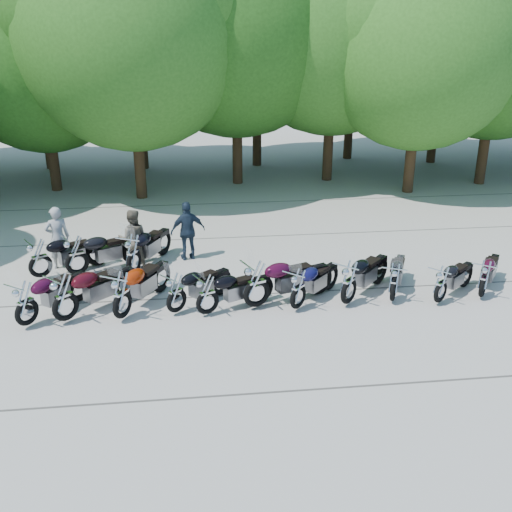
{
  "coord_description": "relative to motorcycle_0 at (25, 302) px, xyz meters",
  "views": [
    {
      "loc": [
        -1.68,
        -12.83,
        6.85
      ],
      "look_at": [
        0.0,
        1.5,
        1.1
      ],
      "focal_mm": 42.0,
      "sensor_mm": 36.0,
      "label": 1
    }
  ],
  "objects": [
    {
      "name": "tree_10",
      "position": [
        -2.7,
        16.64,
        5.0
      ],
      "size": [
        7.78,
        7.78,
        9.55
      ],
      "color": "#3A2614",
      "rests_on": "ground"
    },
    {
      "name": "rider_1",
      "position": [
        2.26,
        3.46,
        0.23
      ],
      "size": [
        0.87,
        0.68,
        1.77
      ],
      "primitive_type": "imported",
      "rotation": [
        0.0,
        0.0,
        3.13
      ],
      "color": "brown",
      "rests_on": "ground"
    },
    {
      "name": "rider_0",
      "position": [
        0.09,
        3.69,
        0.28
      ],
      "size": [
        0.78,
        0.62,
        1.86
      ],
      "primitive_type": "imported",
      "rotation": [
        0.0,
        0.0,
        3.43
      ],
      "color": "gray",
      "rests_on": "ground"
    },
    {
      "name": "motorcycle_1",
      "position": [
        0.88,
        0.12,
        0.05
      ],
      "size": [
        2.33,
        2.26,
        1.41
      ],
      "primitive_type": null,
      "rotation": [
        0.0,
        0.0,
        2.33
      ],
      "color": "#390710",
      "rests_on": "ground"
    },
    {
      "name": "motorcycle_10",
      "position": [
        11.44,
        0.24,
        -0.07
      ],
      "size": [
        1.75,
        2.04,
        1.17
      ],
      "primitive_type": null,
      "rotation": [
        0.0,
        0.0,
        2.5
      ],
      "color": "#310619",
      "rests_on": "ground"
    },
    {
      "name": "tree_3",
      "position": [
        2.01,
        10.91,
        5.67
      ],
      "size": [
        8.7,
        8.7,
        10.67
      ],
      "color": "#3A2614",
      "rests_on": "ground"
    },
    {
      "name": "motorcycle_4",
      "position": [
        4.26,
        0.08,
        -0.05
      ],
      "size": [
        2.22,
        1.49,
        1.21
      ],
      "primitive_type": null,
      "rotation": [
        0.0,
        0.0,
        2.0
      ],
      "color": "black",
      "rests_on": "ground"
    },
    {
      "name": "tree_6",
      "position": [
        13.14,
        10.48,
        5.16
      ],
      "size": [
        8.0,
        8.0,
        9.82
      ],
      "color": "#3A2614",
      "rests_on": "ground"
    },
    {
      "name": "motorcycle_0",
      "position": [
        0.0,
        0.0,
        0.0
      ],
      "size": [
        1.94,
        2.27,
        1.3
      ],
      "primitive_type": null,
      "rotation": [
        0.0,
        0.0,
        2.5
      ],
      "color": "#32061F",
      "rests_on": "ground"
    },
    {
      "name": "tree_11",
      "position": [
        1.82,
        16.09,
        4.84
      ],
      "size": [
        7.56,
        7.56,
        9.28
      ],
      "color": "#3A2614",
      "rests_on": "ground"
    },
    {
      "name": "tree_7",
      "position": [
        16.79,
        11.45,
        5.74
      ],
      "size": [
        8.79,
        8.79,
        10.79
      ],
      "color": "#3A2614",
      "rests_on": "ground"
    },
    {
      "name": "motorcycle_6",
      "position": [
        6.52,
        0.12,
        -0.03
      ],
      "size": [
        1.99,
        2.04,
        1.24
      ],
      "primitive_type": null,
      "rotation": [
        0.0,
        0.0,
        2.38
      ],
      "color": "#0E0D3A",
      "rests_on": "ground"
    },
    {
      "name": "tree_5",
      "position": [
        10.2,
        12.87,
        5.92
      ],
      "size": [
        9.04,
        9.04,
        11.1
      ],
      "color": "#3A2614",
      "rests_on": "ground"
    },
    {
      "name": "motorcycle_2",
      "position": [
        2.21,
        0.11,
        0.05
      ],
      "size": [
        1.87,
        2.52,
        1.4
      ],
      "primitive_type": null,
      "rotation": [
        0.0,
        0.0,
        2.63
      ],
      "color": "#942205",
      "rests_on": "ground"
    },
    {
      "name": "motorcycle_7",
      "position": [
        7.85,
        0.24,
        0.03
      ],
      "size": [
        2.18,
        2.24,
        1.36
      ],
      "primitive_type": null,
      "rotation": [
        0.0,
        0.0,
        2.38
      ],
      "color": "black",
      "rests_on": "ground"
    },
    {
      "name": "motorcycle_8",
      "position": [
        9.04,
        0.29,
        -0.06
      ],
      "size": [
        1.47,
        2.17,
        1.19
      ],
      "primitive_type": null,
      "rotation": [
        0.0,
        0.0,
        2.7
      ],
      "color": "black",
      "rests_on": "ground"
    },
    {
      "name": "tree_4",
      "position": [
        6.12,
        12.76,
        5.98
      ],
      "size": [
        9.13,
        9.13,
        11.2
      ],
      "color": "#3A2614",
      "rests_on": "ground"
    },
    {
      "name": "motorcycle_9",
      "position": [
        10.2,
        0.04,
        -0.07
      ],
      "size": [
        1.96,
        1.81,
        1.16
      ],
      "primitive_type": null,
      "rotation": [
        0.0,
        0.0,
        2.28
      ],
      "color": "black",
      "rests_on": "ground"
    },
    {
      "name": "motorcycle_12",
      "position": [
        0.7,
        2.96,
        0.02
      ],
      "size": [
        2.46,
        1.75,
        1.35
      ],
      "primitive_type": null,
      "rotation": [
        0.0,
        0.0,
        2.05
      ],
      "color": "black",
      "rests_on": "ground"
    },
    {
      "name": "rider_2",
      "position": [
        3.85,
        3.92,
        0.25
      ],
      "size": [
        1.14,
        0.69,
        1.81
      ],
      "primitive_type": "imported",
      "rotation": [
        0.0,
        0.0,
        3.4
      ],
      "color": "#1C2A3B",
      "rests_on": "ground"
    },
    {
      "name": "motorcycle_11",
      "position": [
        -0.28,
        2.86,
        0.01
      ],
      "size": [
        2.38,
        1.82,
        1.33
      ],
      "primitive_type": null,
      "rotation": [
        0.0,
        0.0,
        2.11
      ],
      "color": "black",
      "rests_on": "ground"
    },
    {
      "name": "tree_12",
      "position": [
        7.39,
        16.14,
        5.07
      ],
      "size": [
        7.88,
        7.88,
        9.67
      ],
      "color": "#3A2614",
      "rests_on": "ground"
    },
    {
      "name": "tree_13",
      "position": [
        12.28,
        17.14,
        5.38
      ],
      "size": [
        8.31,
        8.31,
        10.2
      ],
      "color": "#3A2614",
      "rests_on": "ground"
    },
    {
      "name": "motorcycle_3",
      "position": [
        3.51,
        0.27,
        -0.05
      ],
      "size": [
        2.04,
        1.88,
        1.2
      ],
      "primitive_type": null,
      "rotation": [
        0.0,
        0.0,
        2.28
      ],
      "color": "black",
      "rests_on": "ground"
    },
    {
      "name": "tree_2",
      "position": [
        -1.67,
        12.51,
        4.66
      ],
      "size": [
        7.31,
        7.31,
        8.97
      ],
      "color": "#3A2614",
      "rests_on": "ground"
    },
    {
      "name": "motorcycle_13",
      "position": [
        2.29,
        2.82,
        0.04
      ],
      "size": [
        1.75,
        2.51,
        1.38
      ],
      "primitive_type": null,
      "rotation": [
        0.0,
        0.0,
        2.68
      ],
      "color": "black",
      "rests_on": "ground"
    },
    {
      "name": "ground",
      "position": [
        5.59,
        -0.33,
        -0.65
      ],
      "size": [
        90.0,
        90.0,
        0.0
      ],
      "primitive_type": "plane",
      "color": "#A29B92",
      "rests_on": "ground"
    },
    {
      "name": "tree_14",
      "position": [
        16.27,
        15.76,
        5.18
      ],
      "size": [
        8.02,
        8.02,
        9.84
      ],
      "color": "#3A2614",
      "rests_on": "ground"
    },
    {
      "name": "motorcycle_5",
      "position": [
        5.5,
        0.32,
        0.07
      ],
      "size": [
        2.66,
        1.66,
        1.44
      ],
      "primitive_type": null,
      "rotation": [
        0.0,
        0.0,
        1.95
      ],
      "color": "#32061D",
      "rests_on": "ground"
    }
  ]
}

